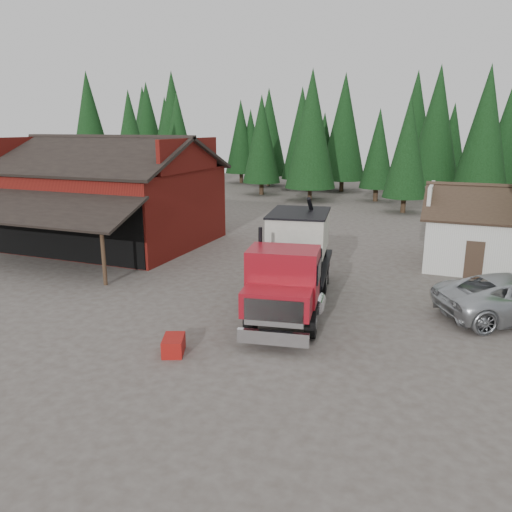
% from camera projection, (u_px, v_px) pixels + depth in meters
% --- Properties ---
extents(ground, '(120.00, 120.00, 0.00)m').
position_uv_depth(ground, '(183.00, 314.00, 21.09)').
color(ground, '#4C433C').
rests_on(ground, ground).
extents(red_barn, '(12.80, 13.63, 7.18)m').
position_uv_depth(red_barn, '(111.00, 204.00, 33.25)').
color(red_barn, maroon).
rests_on(red_barn, ground).
extents(farmhouse, '(8.60, 6.42, 4.65)m').
position_uv_depth(farmhouse, '(503.00, 238.00, 27.73)').
color(farmhouse, silver).
rests_on(farmhouse, ground).
extents(conifer_backdrop, '(76.00, 16.00, 16.00)m').
position_uv_depth(conifer_backdrop, '(361.00, 193.00, 58.87)').
color(conifer_backdrop, black).
rests_on(conifer_backdrop, ground).
extents(near_pine_a, '(4.40, 4.40, 11.40)m').
position_uv_depth(near_pine_a, '(131.00, 139.00, 52.52)').
color(near_pine_a, '#382619').
rests_on(near_pine_a, ground).
extents(near_pine_b, '(3.96, 3.96, 10.40)m').
position_uv_depth(near_pine_b, '(408.00, 147.00, 44.45)').
color(near_pine_b, '#382619').
rests_on(near_pine_b, ground).
extents(near_pine_d, '(5.28, 5.28, 13.40)m').
position_uv_depth(near_pine_d, '(311.00, 129.00, 51.24)').
color(near_pine_d, '#382619').
rests_on(near_pine_d, ground).
extents(feed_truck, '(4.31, 10.33, 4.53)m').
position_uv_depth(feed_truck, '(294.00, 259.00, 21.62)').
color(feed_truck, black).
rests_on(feed_truck, ground).
extents(equip_box, '(1.06, 1.28, 0.60)m').
position_uv_depth(equip_box, '(174.00, 345.00, 17.39)').
color(equip_box, maroon).
rests_on(equip_box, ground).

